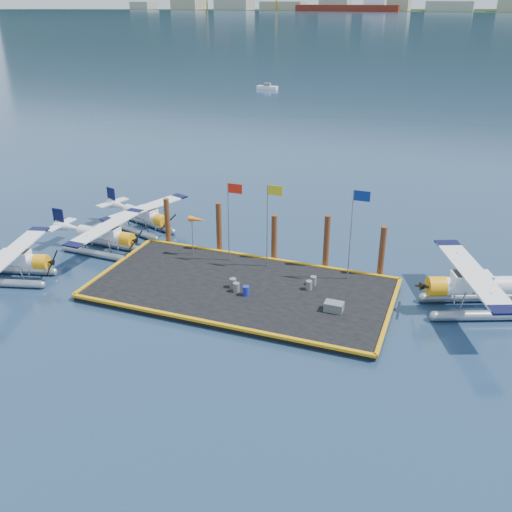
% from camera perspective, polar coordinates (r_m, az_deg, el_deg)
% --- Properties ---
extents(ground, '(4000.00, 4000.00, 0.00)m').
position_cam_1_polar(ground, '(39.06, -1.47, -3.64)').
color(ground, '#192E4C').
rests_on(ground, ground).
extents(dock, '(20.00, 10.00, 0.40)m').
position_cam_1_polar(dock, '(38.97, -1.48, -3.39)').
color(dock, black).
rests_on(dock, ground).
extents(dock_bumpers, '(20.25, 10.25, 0.18)m').
position_cam_1_polar(dock_bumpers, '(38.83, -1.48, -3.01)').
color(dock_bumpers, '#CE8C0C').
rests_on(dock_bumpers, dock).
extents(seaplane_a, '(8.21, 8.84, 3.15)m').
position_cam_1_polar(seaplane_a, '(43.64, -23.27, -0.62)').
color(seaplane_a, '#8F929C').
rests_on(seaplane_a, ground).
extents(seaplane_b, '(7.80, 8.59, 3.06)m').
position_cam_1_polar(seaplane_b, '(46.11, -14.95, 1.87)').
color(seaplane_b, '#8F929C').
rests_on(seaplane_b, ground).
extents(seaplane_c, '(7.97, 8.50, 3.05)m').
position_cam_1_polar(seaplane_c, '(49.64, -11.13, 3.87)').
color(seaplane_c, '#8F929C').
rests_on(seaplane_c, ground).
extents(seaplane_d, '(9.61, 10.15, 3.68)m').
position_cam_1_polar(seaplane_d, '(38.71, 21.19, -3.03)').
color(seaplane_d, '#8F929C').
rests_on(seaplane_d, ground).
extents(drum_0, '(0.46, 0.46, 0.65)m').
position_cam_1_polar(drum_0, '(38.74, -2.32, -2.70)').
color(drum_0, '#5A5B5F').
rests_on(drum_0, dock).
extents(drum_1, '(0.45, 0.45, 0.63)m').
position_cam_1_polar(drum_1, '(38.18, -1.99, -3.14)').
color(drum_1, '#5A5B5F').
rests_on(drum_1, dock).
extents(drum_2, '(0.44, 0.44, 0.62)m').
position_cam_1_polar(drum_2, '(38.61, 5.32, -2.91)').
color(drum_2, '#5A5B5F').
rests_on(drum_2, dock).
extents(drum_3, '(0.46, 0.46, 0.65)m').
position_cam_1_polar(drum_3, '(37.71, -1.01, -3.49)').
color(drum_3, navy).
rests_on(drum_3, dock).
extents(drum_4, '(0.44, 0.44, 0.62)m').
position_cam_1_polar(drum_4, '(39.24, 5.75, -2.47)').
color(drum_4, '#5A5B5F').
rests_on(drum_4, dock).
extents(crate, '(1.18, 0.78, 0.59)m').
position_cam_1_polar(crate, '(36.23, 7.80, -5.04)').
color(crate, '#5A5B5F').
rests_on(crate, dock).
extents(flagpole_red, '(1.14, 0.08, 6.00)m').
position_cam_1_polar(flagpole_red, '(41.30, -2.53, 4.62)').
color(flagpole_red, gray).
rests_on(flagpole_red, dock).
extents(flagpole_yellow, '(1.14, 0.08, 6.20)m').
position_cam_1_polar(flagpole_yellow, '(40.24, 1.41, 4.27)').
color(flagpole_yellow, gray).
rests_on(flagpole_yellow, dock).
extents(flagpole_blue, '(1.14, 0.08, 6.50)m').
position_cam_1_polar(flagpole_blue, '(38.77, 9.82, 3.38)').
color(flagpole_blue, gray).
rests_on(flagpole_blue, dock).
extents(windsock, '(1.40, 0.44, 3.12)m').
position_cam_1_polar(windsock, '(42.79, -5.88, 3.56)').
color(windsock, gray).
rests_on(windsock, dock).
extents(piling_0, '(0.44, 0.44, 4.00)m').
position_cam_1_polar(piling_0, '(46.08, -8.84, 3.31)').
color(piling_0, '#4C2A15').
rests_on(piling_0, ground).
extents(piling_1, '(0.44, 0.44, 4.20)m').
position_cam_1_polar(piling_1, '(44.12, -3.71, 2.73)').
color(piling_1, '#4C2A15').
rests_on(piling_1, ground).
extents(piling_2, '(0.44, 0.44, 3.80)m').
position_cam_1_polar(piling_2, '(42.67, 1.83, 1.70)').
color(piling_2, '#4C2A15').
rests_on(piling_2, ground).
extents(piling_3, '(0.44, 0.44, 4.30)m').
position_cam_1_polar(piling_3, '(41.57, 7.06, 1.26)').
color(piling_3, '#4C2A15').
rests_on(piling_3, ground).
extents(piling_4, '(0.44, 0.44, 4.00)m').
position_cam_1_polar(piling_4, '(41.00, 12.47, 0.27)').
color(piling_4, '#4C2A15').
rests_on(piling_4, ground).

